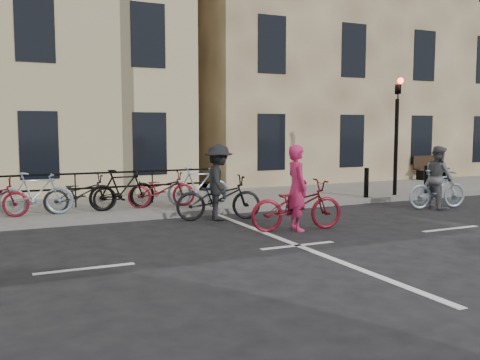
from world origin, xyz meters
name	(u,v)px	position (x,y,z in m)	size (l,w,h in m)	color
ground	(298,246)	(0.00, 0.00, 0.00)	(120.00, 120.00, 0.00)	black
sidewalk	(48,211)	(-4.00, 6.00, 0.07)	(46.00, 4.00, 0.15)	slate
building_east	(319,45)	(9.00, 13.00, 6.15)	(14.00, 10.00, 12.00)	#937E59
traffic_light	(397,122)	(6.20, 4.34, 2.45)	(0.18, 0.30, 3.90)	black
bollard_east	(366,183)	(5.00, 4.25, 0.60)	(0.14, 0.14, 0.90)	black
bollard_west	(426,179)	(7.40, 4.25, 0.60)	(0.14, 0.14, 0.90)	black
bench	(430,166)	(11.00, 7.73, 0.67)	(1.60, 0.41, 0.97)	black
parked_bikes	(57,194)	(-3.87, 5.04, 0.65)	(9.35, 1.23, 1.05)	black
cyclist_pink	(297,201)	(0.79, 1.35, 0.66)	(2.22, 1.03, 1.90)	maroon
cyclist_grey	(438,183)	(6.02, 2.40, 0.71)	(1.88, 0.95, 1.77)	#839BAC
cyclist_dark	(219,190)	(-0.26, 3.31, 0.73)	(2.21, 1.33, 1.87)	black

